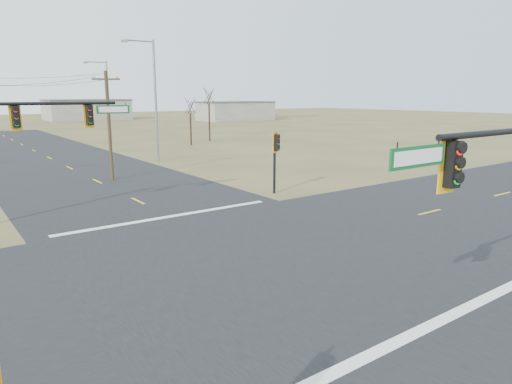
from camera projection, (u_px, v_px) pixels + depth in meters
ground at (252, 257)px, 18.21m from camera, size 320.00×320.00×0.00m
road_ew at (252, 257)px, 18.21m from camera, size 160.00×14.00×0.02m
road_ns at (252, 256)px, 18.20m from camera, size 14.00×160.00×0.02m
stop_bar_near at (413, 334)px, 12.25m from camera, size 12.00×0.40×0.01m
stop_bar_far at (170, 216)px, 24.15m from camera, size 12.00×0.40×0.01m
mast_arm_far at (20, 128)px, 22.29m from camera, size 8.83×0.49×6.52m
pedestal_signal_ne at (276, 148)px, 29.32m from camera, size 0.66×0.56×4.06m
utility_pole_near at (109, 124)px, 33.75m from camera, size 1.88×0.84×8.07m
streetlight_a at (153, 95)px, 43.00m from camera, size 3.18×0.49×11.36m
streetlight_b at (107, 98)px, 58.68m from camera, size 2.95×0.32×10.60m
bare_tree_c at (190, 105)px, 57.82m from camera, size 3.31×3.31×6.47m
bare_tree_d at (209, 96)px, 63.20m from camera, size 3.30×3.30×7.80m
warehouse_mid at (87, 110)px, 119.25m from camera, size 20.00×12.00×5.00m
warehouse_right at (235, 112)px, 116.64m from camera, size 18.00×10.00×4.50m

